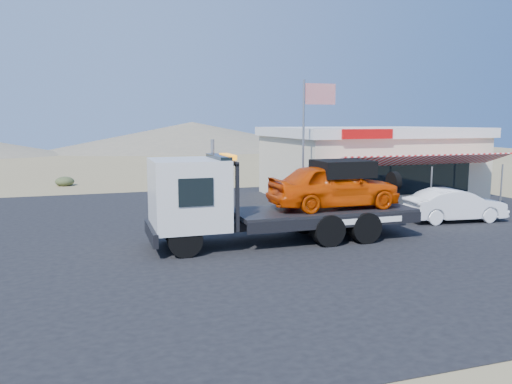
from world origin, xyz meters
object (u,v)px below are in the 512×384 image
Objects in this scene: tow_truck at (278,195)px; jerky_store at (367,162)px; white_sedan at (455,205)px; flagpole at (308,132)px.

jerky_store reaches higher than tow_truck.
jerky_store is (8.41, 8.33, 0.31)m from tow_truck.
tow_truck is 2.22× the size of white_sedan.
flagpole is (2.84, 3.85, 2.08)m from tow_truck.
jerky_store reaches higher than white_sedan.
flagpole reaches higher than jerky_store.
white_sedan is at bearing 7.27° from tow_truck.
jerky_store is 7.36m from flagpole.
tow_truck is 11.84m from jerky_store.
flagpole is (-5.57, -4.47, 1.77)m from jerky_store.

